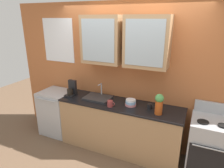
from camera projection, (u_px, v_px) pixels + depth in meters
name	position (u px, v px, depth m)	size (l,w,h in m)	color
ground_plane	(119.00, 148.00, 3.67)	(10.00, 10.00, 0.00)	brown
back_wall_unit	(126.00, 69.00, 3.47)	(4.71, 0.44, 2.56)	#B76638
counter	(119.00, 127.00, 3.53)	(2.15, 0.60, 0.90)	#A87F56
stove_range	(208.00, 147.00, 2.96)	(0.56, 0.62, 1.08)	#ADAFB5
sink_faucet	(98.00, 97.00, 3.60)	(0.47, 0.36, 0.25)	#2D2D30
bowl_stack	(131.00, 103.00, 3.30)	(0.19, 0.19, 0.11)	#D87F84
vase	(159.00, 103.00, 2.97)	(0.13, 0.13, 0.32)	#BF4C19
cup_near_sink	(150.00, 106.00, 3.18)	(0.11, 0.07, 0.08)	black
cup_near_bowls	(110.00, 104.00, 3.25)	(0.13, 0.09, 0.10)	#993838
dishwasher	(57.00, 112.00, 4.07)	(0.61, 0.59, 0.90)	#ADAFB5
coffee_maker	(72.00, 90.00, 3.71)	(0.17, 0.20, 0.29)	black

